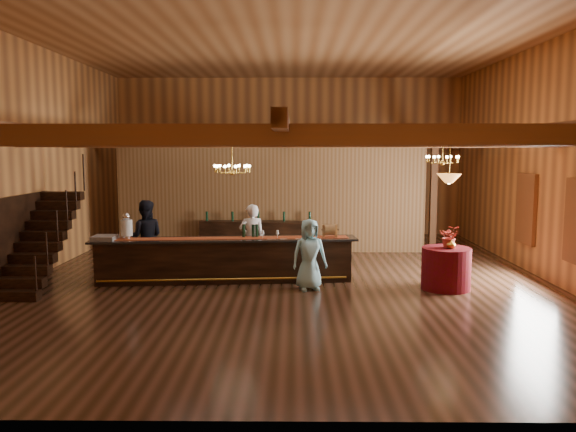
{
  "coord_description": "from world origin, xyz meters",
  "views": [
    {
      "loc": [
        0.15,
        -12.92,
        3.0
      ],
      "look_at": [
        0.01,
        0.9,
        1.37
      ],
      "focal_mm": 35.0,
      "sensor_mm": 36.0,
      "label": 1
    }
  ],
  "objects_px": {
    "raffle_drum": "(330,230)",
    "backbar_shelf": "(258,237)",
    "floor_plant": "(329,231)",
    "pendant_lamp": "(449,178)",
    "chandelier_left": "(232,168)",
    "chandelier_right": "(443,159)",
    "bartender": "(252,239)",
    "beverage_dispenser": "(127,227)",
    "round_table": "(446,268)",
    "staff_second": "(145,237)",
    "tasting_bar": "(225,260)",
    "guest": "(309,255)"
  },
  "relations": [
    {
      "from": "beverage_dispenser",
      "to": "pendant_lamp",
      "type": "xyz_separation_m",
      "value": [
        7.06,
        -0.5,
        1.11
      ]
    },
    {
      "from": "raffle_drum",
      "to": "bartender",
      "type": "height_order",
      "value": "bartender"
    },
    {
      "from": "chandelier_right",
      "to": "pendant_lamp",
      "type": "height_order",
      "value": "same"
    },
    {
      "from": "guest",
      "to": "round_table",
      "type": "bearing_deg",
      "value": -11.21
    },
    {
      "from": "beverage_dispenser",
      "to": "round_table",
      "type": "height_order",
      "value": "beverage_dispenser"
    },
    {
      "from": "tasting_bar",
      "to": "chandelier_left",
      "type": "height_order",
      "value": "chandelier_left"
    },
    {
      "from": "chandelier_left",
      "to": "raffle_drum",
      "type": "bearing_deg",
      "value": 4.6
    },
    {
      "from": "beverage_dispenser",
      "to": "staff_second",
      "type": "height_order",
      "value": "staff_second"
    },
    {
      "from": "raffle_drum",
      "to": "backbar_shelf",
      "type": "xyz_separation_m",
      "value": [
        -1.86,
        3.36,
        -0.7
      ]
    },
    {
      "from": "tasting_bar",
      "to": "backbar_shelf",
      "type": "bearing_deg",
      "value": 76.46
    },
    {
      "from": "chandelier_left",
      "to": "floor_plant",
      "type": "xyz_separation_m",
      "value": [
        2.43,
        4.09,
        -2.01
      ]
    },
    {
      "from": "backbar_shelf",
      "to": "bartender",
      "type": "relative_size",
      "value": 1.98
    },
    {
      "from": "tasting_bar",
      "to": "raffle_drum",
      "type": "bearing_deg",
      "value": -1.11
    },
    {
      "from": "tasting_bar",
      "to": "guest",
      "type": "height_order",
      "value": "guest"
    },
    {
      "from": "chandelier_left",
      "to": "floor_plant",
      "type": "relative_size",
      "value": 0.69
    },
    {
      "from": "chandelier_left",
      "to": "pendant_lamp",
      "type": "xyz_separation_m",
      "value": [
        4.68,
        -0.62,
        -0.19
      ]
    },
    {
      "from": "tasting_bar",
      "to": "chandelier_right",
      "type": "bearing_deg",
      "value": 7.21
    },
    {
      "from": "round_table",
      "to": "staff_second",
      "type": "distance_m",
      "value": 7.07
    },
    {
      "from": "round_table",
      "to": "pendant_lamp",
      "type": "distance_m",
      "value": 1.95
    },
    {
      "from": "chandelier_left",
      "to": "chandelier_right",
      "type": "relative_size",
      "value": 1.0
    },
    {
      "from": "beverage_dispenser",
      "to": "chandelier_right",
      "type": "distance_m",
      "value": 7.62
    },
    {
      "from": "raffle_drum",
      "to": "chandelier_left",
      "type": "xyz_separation_m",
      "value": [
        -2.21,
        -0.18,
        1.41
      ]
    },
    {
      "from": "tasting_bar",
      "to": "chandelier_right",
      "type": "relative_size",
      "value": 7.57
    },
    {
      "from": "beverage_dispenser",
      "to": "guest",
      "type": "height_order",
      "value": "beverage_dispenser"
    },
    {
      "from": "pendant_lamp",
      "to": "staff_second",
      "type": "height_order",
      "value": "pendant_lamp"
    },
    {
      "from": "round_table",
      "to": "staff_second",
      "type": "bearing_deg",
      "value": 167.94
    },
    {
      "from": "tasting_bar",
      "to": "raffle_drum",
      "type": "relative_size",
      "value": 17.81
    },
    {
      "from": "round_table",
      "to": "staff_second",
      "type": "relative_size",
      "value": 0.58
    },
    {
      "from": "round_table",
      "to": "staff_second",
      "type": "xyz_separation_m",
      "value": [
        -6.9,
        1.48,
        0.45
      ]
    },
    {
      "from": "round_table",
      "to": "bartender",
      "type": "height_order",
      "value": "bartender"
    },
    {
      "from": "bartender",
      "to": "beverage_dispenser",
      "type": "bearing_deg",
      "value": 11.8
    },
    {
      "from": "chandelier_right",
      "to": "guest",
      "type": "distance_m",
      "value": 4.25
    },
    {
      "from": "chandelier_right",
      "to": "bartender",
      "type": "height_order",
      "value": "chandelier_right"
    },
    {
      "from": "chandelier_left",
      "to": "guest",
      "type": "height_order",
      "value": "chandelier_left"
    },
    {
      "from": "beverage_dispenser",
      "to": "backbar_shelf",
      "type": "xyz_separation_m",
      "value": [
        2.73,
        3.65,
        -0.81
      ]
    },
    {
      "from": "backbar_shelf",
      "to": "chandelier_right",
      "type": "relative_size",
      "value": 4.23
    },
    {
      "from": "raffle_drum",
      "to": "bartender",
      "type": "distance_m",
      "value": 2.0
    },
    {
      "from": "round_table",
      "to": "floor_plant",
      "type": "relative_size",
      "value": 0.9
    },
    {
      "from": "backbar_shelf",
      "to": "guest",
      "type": "xyz_separation_m",
      "value": [
        1.36,
        -4.24,
        0.29
      ]
    },
    {
      "from": "pendant_lamp",
      "to": "guest",
      "type": "bearing_deg",
      "value": -178.42
    },
    {
      "from": "raffle_drum",
      "to": "round_table",
      "type": "bearing_deg",
      "value": -17.85
    },
    {
      "from": "round_table",
      "to": "chandelier_right",
      "type": "distance_m",
      "value": 2.92
    },
    {
      "from": "beverage_dispenser",
      "to": "bartender",
      "type": "bearing_deg",
      "value": 19.67
    },
    {
      "from": "pendant_lamp",
      "to": "bartender",
      "type": "height_order",
      "value": "pendant_lamp"
    },
    {
      "from": "tasting_bar",
      "to": "raffle_drum",
      "type": "xyz_separation_m",
      "value": [
        2.4,
        0.15,
        0.67
      ]
    },
    {
      "from": "chandelier_right",
      "to": "tasting_bar",
      "type": "bearing_deg",
      "value": -167.99
    },
    {
      "from": "floor_plant",
      "to": "pendant_lamp",
      "type": "bearing_deg",
      "value": -64.46
    },
    {
      "from": "guest",
      "to": "beverage_dispenser",
      "type": "bearing_deg",
      "value": 159.05
    },
    {
      "from": "staff_second",
      "to": "floor_plant",
      "type": "distance_m",
      "value": 5.68
    },
    {
      "from": "raffle_drum",
      "to": "backbar_shelf",
      "type": "distance_m",
      "value": 3.9
    }
  ]
}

